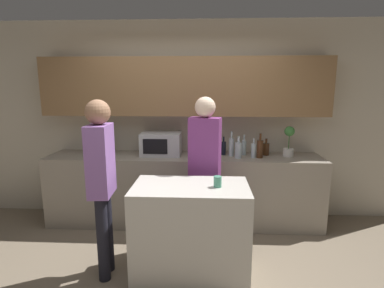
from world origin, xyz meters
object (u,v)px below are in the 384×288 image
(person_left, at_px, (205,159))
(person_center, at_px, (101,174))
(bottle_2, at_px, (231,147))
(bottle_7, at_px, (266,149))
(potted_plant, at_px, (289,141))
(cup_0, at_px, (218,182))
(microwave, at_px, (161,144))
(bottle_4, at_px, (244,147))
(bottle_5, at_px, (254,150))
(bottle_1, at_px, (223,148))
(bottle_6, at_px, (260,149))
(toaster, at_px, (103,147))
(bottle_0, at_px, (216,147))
(bottle_3, at_px, (238,150))

(person_left, bearing_deg, person_center, 45.87)
(bottle_2, bearing_deg, bottle_7, 8.14)
(potted_plant, relative_size, cup_0, 3.88)
(microwave, bearing_deg, bottle_7, 1.80)
(potted_plant, relative_size, bottle_2, 1.22)
(bottle_4, bearing_deg, bottle_5, -54.46)
(bottle_5, xyz_separation_m, person_center, (-1.57, -1.15, 0.00))
(bottle_1, xyz_separation_m, bottle_6, (0.46, -0.15, 0.03))
(toaster, relative_size, potted_plant, 0.66)
(microwave, xyz_separation_m, bottle_0, (0.73, 0.05, -0.05))
(bottle_4, bearing_deg, bottle_2, -160.50)
(bottle_0, bearing_deg, potted_plant, -2.76)
(toaster, height_order, bottle_4, bottle_4)
(person_center, bearing_deg, bottle_0, 136.08)
(bottle_4, height_order, bottle_6, bottle_6)
(bottle_3, xyz_separation_m, bottle_7, (0.38, 0.18, -0.02))
(potted_plant, bearing_deg, microwave, -179.95)
(bottle_6, xyz_separation_m, person_left, (-0.70, -0.52, -0.02))
(toaster, bearing_deg, bottle_0, 1.71)
(toaster, distance_m, potted_plant, 2.47)
(bottle_3, bearing_deg, person_center, -140.89)
(bottle_0, bearing_deg, bottle_6, -16.14)
(microwave, relative_size, potted_plant, 1.32)
(bottle_4, distance_m, bottle_6, 0.24)
(potted_plant, bearing_deg, bottle_4, 176.35)
(toaster, bearing_deg, microwave, -0.11)
(bottle_0, relative_size, bottle_1, 1.07)
(potted_plant, xyz_separation_m, bottle_3, (-0.67, -0.14, -0.09))
(potted_plant, bearing_deg, bottle_0, 177.24)
(cup_0, xyz_separation_m, person_center, (-1.08, -0.03, 0.06))
(toaster, distance_m, person_left, 1.52)
(cup_0, distance_m, person_center, 1.08)
(toaster, bearing_deg, person_center, -71.31)
(bottle_5, relative_size, cup_0, 2.46)
(potted_plant, height_order, bottle_0, potted_plant)
(bottle_4, xyz_separation_m, person_center, (-1.47, -1.30, -0.00))
(microwave, distance_m, bottle_5, 1.21)
(bottle_6, relative_size, person_left, 0.18)
(bottle_0, bearing_deg, person_left, -101.98)
(toaster, bearing_deg, person_left, -24.65)
(bottle_1, xyz_separation_m, bottle_3, (0.18, -0.18, 0.01))
(bottle_1, distance_m, bottle_7, 0.56)
(bottle_0, height_order, bottle_5, bottle_0)
(bottle_2, height_order, bottle_5, bottle_2)
(bottle_4, relative_size, cup_0, 2.67)
(potted_plant, height_order, bottle_2, potted_plant)
(bottle_4, relative_size, person_left, 0.16)
(cup_0, bearing_deg, bottle_3, 74.62)
(person_left, bearing_deg, bottle_7, -127.58)
(bottle_4, bearing_deg, bottle_7, 1.06)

